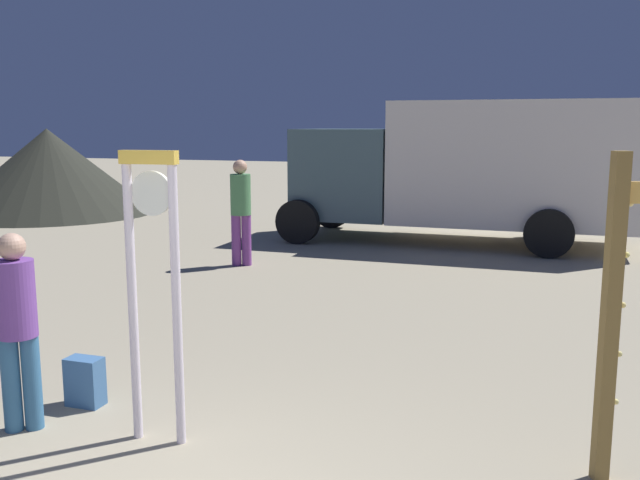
{
  "coord_description": "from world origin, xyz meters",
  "views": [
    {
      "loc": [
        1.95,
        -2.73,
        2.41
      ],
      "look_at": [
        -0.32,
        4.17,
        1.2
      ],
      "focal_mm": 38.87,
      "sensor_mm": 36.0,
      "label": 1
    }
  ],
  "objects_px": {
    "backpack": "(85,382)",
    "person_distant": "(241,207)",
    "person_near_clock": "(17,322)",
    "box_truck_near": "(470,167)",
    "dome_tent": "(49,171)",
    "standing_clock": "(153,271)"
  },
  "relations": [
    {
      "from": "backpack",
      "to": "person_distant",
      "type": "distance_m",
      "value": 6.16
    },
    {
      "from": "person_near_clock",
      "to": "person_distant",
      "type": "xyz_separation_m",
      "value": [
        -1.09,
        6.54,
        0.13
      ]
    },
    {
      "from": "person_distant",
      "to": "box_truck_near",
      "type": "xyz_separation_m",
      "value": [
        3.47,
        3.57,
        0.55
      ]
    },
    {
      "from": "person_near_clock",
      "to": "dome_tent",
      "type": "relative_size",
      "value": 0.29
    },
    {
      "from": "standing_clock",
      "to": "backpack",
      "type": "relative_size",
      "value": 5.25
    },
    {
      "from": "dome_tent",
      "to": "person_near_clock",
      "type": "bearing_deg",
      "value": -51.56
    },
    {
      "from": "person_near_clock",
      "to": "backpack",
      "type": "xyz_separation_m",
      "value": [
        0.16,
        0.57,
        -0.68
      ]
    },
    {
      "from": "standing_clock",
      "to": "box_truck_near",
      "type": "relative_size",
      "value": 0.32
    },
    {
      "from": "person_near_clock",
      "to": "backpack",
      "type": "relative_size",
      "value": 3.75
    },
    {
      "from": "standing_clock",
      "to": "person_near_clock",
      "type": "height_order",
      "value": "standing_clock"
    },
    {
      "from": "standing_clock",
      "to": "person_distant",
      "type": "bearing_deg",
      "value": 109.25
    },
    {
      "from": "standing_clock",
      "to": "box_truck_near",
      "type": "height_order",
      "value": "box_truck_near"
    },
    {
      "from": "dome_tent",
      "to": "backpack",
      "type": "bearing_deg",
      "value": -49.62
    },
    {
      "from": "backpack",
      "to": "person_distant",
      "type": "height_order",
      "value": "person_distant"
    },
    {
      "from": "person_near_clock",
      "to": "dome_tent",
      "type": "distance_m",
      "value": 14.56
    },
    {
      "from": "person_distant",
      "to": "standing_clock",
      "type": "bearing_deg",
      "value": -70.75
    },
    {
      "from": "person_distant",
      "to": "person_near_clock",
      "type": "bearing_deg",
      "value": -80.52
    },
    {
      "from": "person_distant",
      "to": "dome_tent",
      "type": "height_order",
      "value": "dome_tent"
    },
    {
      "from": "standing_clock",
      "to": "person_near_clock",
      "type": "bearing_deg",
      "value": -171.01
    },
    {
      "from": "person_near_clock",
      "to": "dome_tent",
      "type": "height_order",
      "value": "dome_tent"
    },
    {
      "from": "backpack",
      "to": "box_truck_near",
      "type": "xyz_separation_m",
      "value": [
        2.21,
        9.54,
        1.36
      ]
    },
    {
      "from": "person_near_clock",
      "to": "box_truck_near",
      "type": "bearing_deg",
      "value": 76.78
    }
  ]
}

